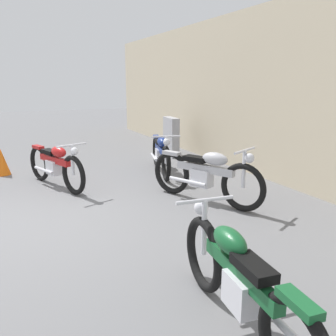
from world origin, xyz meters
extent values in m
plane|color=slate|center=(0.00, 0.00, 0.00)|extent=(40.00, 40.00, 0.00)
cube|color=beige|center=(0.00, 4.60, 1.66)|extent=(18.00, 0.30, 3.32)
cube|color=#9E9EA3|center=(-3.25, 3.73, 0.50)|extent=(0.72, 0.27, 1.00)
cone|color=orange|center=(-2.98, -0.29, 0.28)|extent=(0.32, 0.32, 0.55)
torus|color=black|center=(2.39, 1.38, 0.35)|extent=(0.70, 0.16, 0.69)
cube|color=silver|center=(3.07, 1.30, 0.36)|extent=(0.32, 0.22, 0.27)
cube|color=#145128|center=(3.02, 1.31, 0.52)|extent=(0.98, 0.20, 0.11)
ellipsoid|color=#145128|center=(2.85, 1.33, 0.69)|extent=(0.43, 0.23, 0.19)
cube|color=black|center=(3.19, 1.29, 0.64)|extent=(0.39, 0.21, 0.08)
cube|color=#145128|center=(3.66, 1.24, 0.67)|extent=(0.31, 0.15, 0.06)
cylinder|color=silver|center=(2.39, 1.38, 0.61)|extent=(0.05, 0.05, 0.52)
cylinder|color=silver|center=(2.39, 1.38, 0.87)|extent=(0.09, 0.55, 0.03)
sphere|color=silver|center=(2.31, 1.38, 0.77)|extent=(0.13, 0.13, 0.13)
cylinder|color=silver|center=(3.27, 1.40, 0.30)|extent=(0.67, 0.13, 0.06)
torus|color=black|center=(-1.01, 0.82, 0.34)|extent=(0.67, 0.31, 0.69)
torus|color=black|center=(-2.20, 0.39, 0.34)|extent=(0.67, 0.31, 0.69)
cube|color=silver|center=(-1.65, 0.59, 0.36)|extent=(0.35, 0.28, 0.26)
cube|color=#B21919|center=(-1.60, 0.60, 0.51)|extent=(0.94, 0.42, 0.11)
ellipsoid|color=#B21919|center=(-1.44, 0.66, 0.68)|extent=(0.45, 0.32, 0.19)
cube|color=black|center=(-1.76, 0.55, 0.63)|extent=(0.41, 0.29, 0.08)
cube|color=#B21919|center=(-2.20, 0.39, 0.66)|extent=(0.32, 0.21, 0.06)
cylinder|color=silver|center=(-1.01, 0.82, 0.60)|extent=(0.05, 0.05, 0.52)
cylinder|color=silver|center=(-1.01, 0.82, 0.86)|extent=(0.22, 0.52, 0.03)
sphere|color=silver|center=(-0.94, 0.85, 0.77)|extent=(0.13, 0.13, 0.13)
cylinder|color=silver|center=(-1.78, 0.42, 0.30)|extent=(0.64, 0.28, 0.06)
torus|color=black|center=(-1.11, 2.60, 0.35)|extent=(0.70, 0.26, 0.70)
torus|color=black|center=(-2.36, 2.93, 0.35)|extent=(0.70, 0.26, 0.70)
cube|color=silver|center=(-1.78, 2.78, 0.37)|extent=(0.35, 0.26, 0.27)
cube|color=navy|center=(-1.74, 2.77, 0.52)|extent=(0.97, 0.35, 0.11)
ellipsoid|color=navy|center=(-1.57, 2.72, 0.69)|extent=(0.46, 0.29, 0.19)
cube|color=black|center=(-1.90, 2.81, 0.65)|extent=(0.41, 0.27, 0.08)
cube|color=navy|center=(-2.36, 2.93, 0.68)|extent=(0.33, 0.19, 0.06)
cylinder|color=silver|center=(-1.11, 2.60, 0.61)|extent=(0.05, 0.05, 0.53)
cylinder|color=silver|center=(-1.11, 2.60, 0.88)|extent=(0.18, 0.55, 0.03)
sphere|color=silver|center=(-1.04, 2.58, 0.78)|extent=(0.13, 0.13, 0.13)
cylinder|color=silver|center=(-2.00, 2.72, 0.30)|extent=(0.66, 0.23, 0.06)
torus|color=black|center=(0.87, 2.94, 0.37)|extent=(0.70, 0.40, 0.74)
torus|color=black|center=(-0.36, 2.36, 0.37)|extent=(0.70, 0.40, 0.74)
cube|color=silver|center=(0.21, 2.63, 0.39)|extent=(0.38, 0.32, 0.28)
cube|color=#ADADB2|center=(0.26, 2.65, 0.55)|extent=(0.98, 0.53, 0.12)
ellipsoid|color=#ADADB2|center=(0.42, 2.73, 0.73)|extent=(0.49, 0.37, 0.20)
cube|color=black|center=(0.09, 2.57, 0.68)|extent=(0.44, 0.34, 0.08)
cube|color=#ADADB2|center=(-0.36, 2.36, 0.71)|extent=(0.34, 0.25, 0.06)
cylinder|color=silver|center=(0.87, 2.94, 0.64)|extent=(0.06, 0.06, 0.55)
cylinder|color=silver|center=(0.87, 2.94, 0.92)|extent=(0.28, 0.54, 0.04)
sphere|color=silver|center=(0.94, 2.97, 0.82)|extent=(0.14, 0.14, 0.14)
cylinder|color=silver|center=(0.08, 2.43, 0.32)|extent=(0.66, 0.36, 0.06)
camera|label=1|loc=(4.95, -0.18, 1.89)|focal=37.91mm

